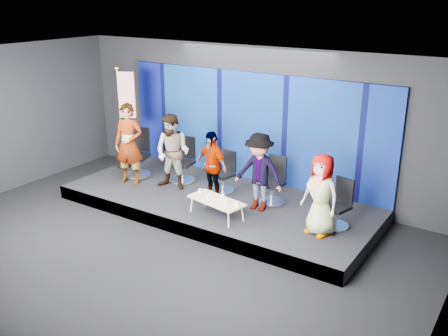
{
  "coord_description": "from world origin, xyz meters",
  "views": [
    {
      "loc": [
        5.77,
        -6.06,
        4.65
      ],
      "look_at": [
        0.23,
        2.4,
        1.07
      ],
      "focal_mm": 40.0,
      "sensor_mm": 36.0,
      "label": 1
    }
  ],
  "objects_px": {
    "mug_b": "(208,196)",
    "mug_e": "(237,204)",
    "coffee_table": "(216,201)",
    "mug_a": "(200,191)",
    "flag_stand": "(125,115)",
    "chair_b": "(183,167)",
    "panelist_c": "(212,165)",
    "panelist_e": "(321,195)",
    "chair_d": "(273,188)",
    "chair_c": "(224,178)",
    "chair_e": "(338,211)",
    "mug_d": "(225,201)",
    "panelist_b": "(173,152)",
    "mug_c": "(223,197)",
    "panelist_d": "(259,172)",
    "panelist_a": "(129,144)",
    "chair_a": "(138,160)"
  },
  "relations": [
    {
      "from": "chair_c",
      "to": "mug_b",
      "type": "height_order",
      "value": "chair_c"
    },
    {
      "from": "panelist_c",
      "to": "coffee_table",
      "type": "height_order",
      "value": "panelist_c"
    },
    {
      "from": "chair_b",
      "to": "coffee_table",
      "type": "height_order",
      "value": "chair_b"
    },
    {
      "from": "panelist_c",
      "to": "mug_a",
      "type": "height_order",
      "value": "panelist_c"
    },
    {
      "from": "panelist_d",
      "to": "mug_c",
      "type": "bearing_deg",
      "value": -123.34
    },
    {
      "from": "chair_b",
      "to": "chair_c",
      "type": "bearing_deg",
      "value": -8.26
    },
    {
      "from": "mug_a",
      "to": "chair_c",
      "type": "bearing_deg",
      "value": 96.79
    },
    {
      "from": "panelist_e",
      "to": "mug_c",
      "type": "relative_size",
      "value": 16.4
    },
    {
      "from": "chair_e",
      "to": "mug_b",
      "type": "relative_size",
      "value": 10.46
    },
    {
      "from": "chair_e",
      "to": "mug_e",
      "type": "height_order",
      "value": "chair_e"
    },
    {
      "from": "chair_d",
      "to": "mug_c",
      "type": "distance_m",
      "value": 1.3
    },
    {
      "from": "mug_b",
      "to": "mug_e",
      "type": "bearing_deg",
      "value": 0.93
    },
    {
      "from": "chair_c",
      "to": "chair_e",
      "type": "relative_size",
      "value": 0.98
    },
    {
      "from": "mug_c",
      "to": "flag_stand",
      "type": "bearing_deg",
      "value": 162.77
    },
    {
      "from": "panelist_a",
      "to": "mug_c",
      "type": "distance_m",
      "value": 2.96
    },
    {
      "from": "coffee_table",
      "to": "mug_a",
      "type": "bearing_deg",
      "value": 167.08
    },
    {
      "from": "panelist_c",
      "to": "panelist_e",
      "type": "distance_m",
      "value": 2.7
    },
    {
      "from": "chair_e",
      "to": "mug_e",
      "type": "relative_size",
      "value": 10.59
    },
    {
      "from": "panelist_b",
      "to": "mug_e",
      "type": "relative_size",
      "value": 19.12
    },
    {
      "from": "chair_d",
      "to": "mug_b",
      "type": "height_order",
      "value": "chair_d"
    },
    {
      "from": "panelist_c",
      "to": "mug_c",
      "type": "bearing_deg",
      "value": -28.56
    },
    {
      "from": "chair_c",
      "to": "flag_stand",
      "type": "relative_size",
      "value": 0.36
    },
    {
      "from": "panelist_a",
      "to": "mug_a",
      "type": "relative_size",
      "value": 22.78
    },
    {
      "from": "chair_b",
      "to": "panelist_e",
      "type": "bearing_deg",
      "value": -20.11
    },
    {
      "from": "chair_c",
      "to": "flag_stand",
      "type": "bearing_deg",
      "value": -166.41
    },
    {
      "from": "panelist_b",
      "to": "coffee_table",
      "type": "distance_m",
      "value": 1.95
    },
    {
      "from": "mug_c",
      "to": "mug_e",
      "type": "xyz_separation_m",
      "value": [
        0.44,
        -0.14,
        -0.0
      ]
    },
    {
      "from": "panelist_b",
      "to": "panelist_c",
      "type": "relative_size",
      "value": 1.14
    },
    {
      "from": "chair_c",
      "to": "mug_c",
      "type": "xyz_separation_m",
      "value": [
        0.71,
        -1.15,
        0.11
      ]
    },
    {
      "from": "chair_b",
      "to": "panelist_c",
      "type": "distance_m",
      "value": 1.34
    },
    {
      "from": "panelist_c",
      "to": "mug_c",
      "type": "height_order",
      "value": "panelist_c"
    },
    {
      "from": "panelist_e",
      "to": "mug_e",
      "type": "relative_size",
      "value": 17.16
    },
    {
      "from": "panelist_d",
      "to": "mug_d",
      "type": "bearing_deg",
      "value": -108.12
    },
    {
      "from": "coffee_table",
      "to": "mug_e",
      "type": "relative_size",
      "value": 14.0
    },
    {
      "from": "chair_d",
      "to": "mug_c",
      "type": "bearing_deg",
      "value": -114.54
    },
    {
      "from": "coffee_table",
      "to": "mug_a",
      "type": "xyz_separation_m",
      "value": [
        -0.49,
        0.11,
        0.07
      ]
    },
    {
      "from": "mug_c",
      "to": "mug_d",
      "type": "xyz_separation_m",
      "value": [
        0.17,
        -0.16,
        -0.0
      ]
    },
    {
      "from": "panelist_c",
      "to": "chair_a",
      "type": "bearing_deg",
      "value": -171.02
    },
    {
      "from": "chair_b",
      "to": "mug_c",
      "type": "distance_m",
      "value": 2.21
    },
    {
      "from": "chair_d",
      "to": "panelist_d",
      "type": "bearing_deg",
      "value": -100.1
    },
    {
      "from": "panelist_d",
      "to": "mug_d",
      "type": "height_order",
      "value": "panelist_d"
    },
    {
      "from": "chair_b",
      "to": "mug_c",
      "type": "xyz_separation_m",
      "value": [
        1.89,
        -1.15,
        0.06
      ]
    },
    {
      "from": "chair_e",
      "to": "chair_b",
      "type": "bearing_deg",
      "value": -169.41
    },
    {
      "from": "mug_b",
      "to": "mug_c",
      "type": "distance_m",
      "value": 0.3
    },
    {
      "from": "mug_c",
      "to": "mug_d",
      "type": "relative_size",
      "value": 1.07
    },
    {
      "from": "chair_d",
      "to": "coffee_table",
      "type": "distance_m",
      "value": 1.43
    },
    {
      "from": "chair_e",
      "to": "flag_stand",
      "type": "xyz_separation_m",
      "value": [
        -5.87,
        0.34,
        1.07
      ]
    },
    {
      "from": "panelist_c",
      "to": "mug_e",
      "type": "xyz_separation_m",
      "value": [
        1.16,
        -0.79,
        -0.35
      ]
    },
    {
      "from": "mug_d",
      "to": "panelist_b",
      "type": "bearing_deg",
      "value": 157.64
    },
    {
      "from": "mug_e",
      "to": "flag_stand",
      "type": "distance_m",
      "value": 4.47
    }
  ]
}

